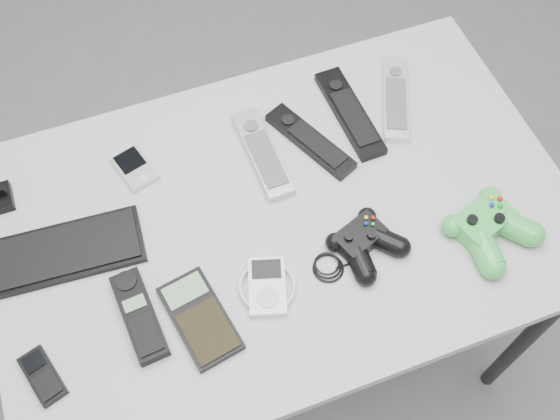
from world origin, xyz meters
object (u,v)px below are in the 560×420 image
object	(u,v)px
remote_black_a	(310,141)
remote_silver_b	(395,98)
remote_black_b	(350,112)
calculator	(200,318)
mp3_player	(267,286)
pda_keyboard	(66,251)
controller_black	(365,241)
pda	(135,168)
controller_green	(489,226)
remote_silver_a	(263,153)
cordless_handset	(139,315)
desk	(281,229)
mobile_phone	(42,376)

from	to	relation	value
remote_black_a	remote_silver_b	world-z (taller)	same
remote_black_a	remote_black_b	size ratio (longest dim) A/B	0.90
remote_black_b	calculator	bearing A→B (deg)	-144.49
remote_silver_b	mp3_player	bearing A→B (deg)	-118.15
pda_keyboard	controller_black	xyz separation A→B (m)	(0.53, -0.18, 0.01)
pda	controller_green	world-z (taller)	controller_green
pda_keyboard	remote_silver_b	distance (m)	0.75
remote_silver_a	controller_black	distance (m)	0.29
remote_silver_b	remote_silver_a	bearing A→B (deg)	-149.33
cordless_handset	calculator	bearing A→B (deg)	-26.45
desk	remote_black_a	xyz separation A→B (m)	(0.12, 0.14, 0.08)
pda	remote_black_b	xyz separation A→B (m)	(0.47, -0.02, 0.00)
mobile_phone	desk	bearing A→B (deg)	1.35
remote_black_a	remote_black_b	xyz separation A→B (m)	(0.11, 0.04, 0.00)
pda_keyboard	remote_black_b	xyz separation A→B (m)	(0.63, 0.12, 0.00)
desk	controller_green	size ratio (longest dim) A/B	6.80
remote_black_a	cordless_handset	distance (m)	0.50
remote_silver_b	desk	bearing A→B (deg)	-127.72
remote_black_a	mobile_phone	size ratio (longest dim) A/B	2.16
remote_black_a	controller_black	xyz separation A→B (m)	(0.01, -0.26, 0.01)
calculator	controller_black	distance (m)	0.34
calculator	controller_black	size ratio (longest dim) A/B	0.80
remote_black_b	controller_green	distance (m)	0.38
remote_silver_b	calculator	size ratio (longest dim) A/B	1.27
remote_silver_a	remote_silver_b	bearing A→B (deg)	5.37
mobile_phone	controller_black	world-z (taller)	controller_black
remote_black_b	mobile_phone	xyz separation A→B (m)	(-0.72, -0.34, -0.00)
mp3_player	calculator	bearing A→B (deg)	-156.10
mobile_phone	calculator	size ratio (longest dim) A/B	0.57
mobile_phone	calculator	bearing A→B (deg)	-15.46
cordless_handset	desk	bearing A→B (deg)	15.71
pda	calculator	bearing A→B (deg)	-101.31
pda	remote_silver_a	size ratio (longest dim) A/B	0.44
remote_black_a	mp3_player	bearing A→B (deg)	-149.34
remote_silver_b	mp3_player	distance (m)	0.52
cordless_handset	remote_black_a	bearing A→B (deg)	25.92
desk	controller_black	world-z (taller)	controller_black
mobile_phone	calculator	world-z (taller)	same
cordless_handset	mobile_phone	bearing A→B (deg)	-170.17
desk	mp3_player	bearing A→B (deg)	-119.46
desk	calculator	distance (m)	0.27
pda_keyboard	mobile_phone	world-z (taller)	same
remote_silver_a	controller_green	distance (m)	0.47
cordless_handset	pda_keyboard	bearing A→B (deg)	114.79
remote_black_b	calculator	size ratio (longest dim) A/B	1.37
pda	remote_black_b	world-z (taller)	remote_black_b
mobile_phone	cordless_handset	bearing A→B (deg)	-2.41
mobile_phone	controller_green	xyz separation A→B (m)	(0.85, -0.02, 0.02)
pda_keyboard	cordless_handset	bearing A→B (deg)	-56.69
pda_keyboard	remote_black_a	size ratio (longest dim) A/B	1.32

